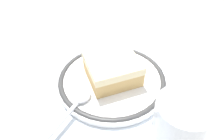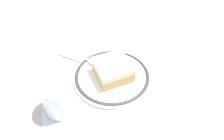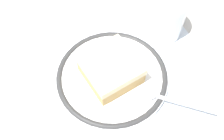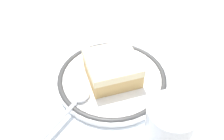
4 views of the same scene
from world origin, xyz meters
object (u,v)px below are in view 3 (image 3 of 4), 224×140
object	(u,v)px
plate	(112,77)
spoon	(161,97)
cup	(165,18)
cake_slice	(111,69)

from	to	relation	value
plate	spoon	size ratio (longest dim) A/B	1.82
spoon	cup	distance (m)	0.17
spoon	cup	bearing A→B (deg)	147.49
cake_slice	cup	bearing A→B (deg)	112.09
cup	cake_slice	bearing A→B (deg)	-67.91
spoon	plate	bearing A→B (deg)	-143.60
plate	cup	bearing A→B (deg)	112.74
plate	cup	xyz separation A→B (m)	(-0.06, 0.15, 0.03)
plate	cup	size ratio (longest dim) A/B	2.37
plate	spoon	distance (m)	0.10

